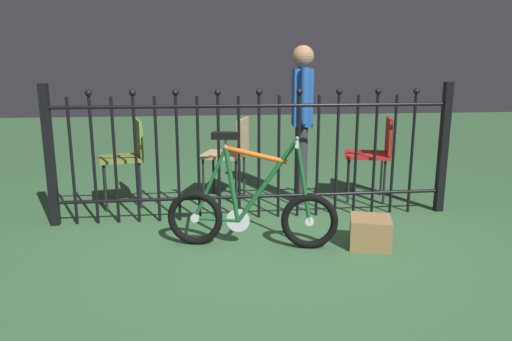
{
  "coord_description": "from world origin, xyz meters",
  "views": [
    {
      "loc": [
        -0.48,
        -3.35,
        1.35
      ],
      "look_at": [
        -0.06,
        0.21,
        0.55
      ],
      "focal_mm": 32.73,
      "sensor_mm": 36.0,
      "label": 1
    }
  ],
  "objects_px": {
    "chair_red": "(375,149)",
    "person_visitor": "(302,111)",
    "bicycle": "(251,210)",
    "chair_olive": "(128,153)",
    "chair_tan": "(231,150)",
    "display_crate": "(370,232)"
  },
  "relations": [
    {
      "from": "chair_olive",
      "to": "person_visitor",
      "type": "distance_m",
      "value": 1.75
    },
    {
      "from": "chair_red",
      "to": "chair_tan",
      "type": "bearing_deg",
      "value": 172.8
    },
    {
      "from": "bicycle",
      "to": "display_crate",
      "type": "distance_m",
      "value": 0.93
    },
    {
      "from": "chair_red",
      "to": "display_crate",
      "type": "height_order",
      "value": "chair_red"
    },
    {
      "from": "chair_olive",
      "to": "display_crate",
      "type": "xyz_separation_m",
      "value": [
        1.98,
        -1.35,
        -0.41
      ]
    },
    {
      "from": "chair_olive",
      "to": "chair_red",
      "type": "bearing_deg",
      "value": -2.04
    },
    {
      "from": "chair_tan",
      "to": "chair_red",
      "type": "height_order",
      "value": "chair_red"
    },
    {
      "from": "chair_red",
      "to": "chair_olive",
      "type": "bearing_deg",
      "value": 177.96
    },
    {
      "from": "chair_olive",
      "to": "chair_tan",
      "type": "bearing_deg",
      "value": 5.38
    },
    {
      "from": "chair_olive",
      "to": "display_crate",
      "type": "distance_m",
      "value": 2.43
    },
    {
      "from": "chair_tan",
      "to": "display_crate",
      "type": "height_order",
      "value": "chair_tan"
    },
    {
      "from": "chair_red",
      "to": "person_visitor",
      "type": "xyz_separation_m",
      "value": [
        -0.77,
        0.02,
        0.39
      ]
    },
    {
      "from": "chair_olive",
      "to": "person_visitor",
      "type": "relative_size",
      "value": 0.54
    },
    {
      "from": "chair_tan",
      "to": "display_crate",
      "type": "bearing_deg",
      "value": -56.27
    },
    {
      "from": "bicycle",
      "to": "display_crate",
      "type": "xyz_separation_m",
      "value": [
        0.9,
        -0.1,
        -0.17
      ]
    },
    {
      "from": "bicycle",
      "to": "chair_olive",
      "type": "distance_m",
      "value": 1.66
    },
    {
      "from": "chair_olive",
      "to": "person_visitor",
      "type": "bearing_deg",
      "value": -2.37
    },
    {
      "from": "chair_red",
      "to": "person_visitor",
      "type": "height_order",
      "value": "person_visitor"
    },
    {
      "from": "person_visitor",
      "to": "chair_red",
      "type": "bearing_deg",
      "value": -1.3
    },
    {
      "from": "bicycle",
      "to": "chair_red",
      "type": "bearing_deg",
      "value": 39.59
    },
    {
      "from": "chair_red",
      "to": "chair_olive",
      "type": "height_order",
      "value": "chair_red"
    },
    {
      "from": "chair_tan",
      "to": "display_crate",
      "type": "distance_m",
      "value": 1.78
    }
  ]
}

